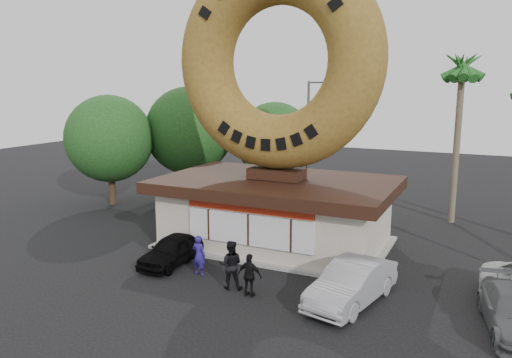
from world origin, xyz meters
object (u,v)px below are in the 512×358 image
object	(u,v)px
person_center	(231,265)
car_black	(172,250)
giant_donut	(278,61)
person_left	(199,255)
donut_shop	(276,209)
person_right	(250,275)
street_lamp	(310,134)
car_silver	(352,283)

from	to	relation	value
person_center	car_black	bearing A→B (deg)	-39.67
car_black	giant_donut	bearing A→B (deg)	55.66
car_black	person_left	bearing A→B (deg)	-18.86
donut_shop	person_center	world-z (taller)	donut_shop
person_left	person_right	bearing A→B (deg)	166.21
person_left	person_center	bearing A→B (deg)	165.88
street_lamp	person_right	bearing A→B (deg)	-78.05
donut_shop	car_silver	bearing A→B (deg)	-44.53
person_center	person_right	size ratio (longest dim) A/B	1.17
street_lamp	car_black	distance (m)	15.07
street_lamp	person_center	bearing A→B (deg)	-81.26
car_silver	street_lamp	bearing A→B (deg)	126.97
person_right	car_silver	bearing A→B (deg)	-163.34
street_lamp	person_left	bearing A→B (deg)	-87.84
donut_shop	street_lamp	xyz separation A→B (m)	(-1.86, 10.02, 2.72)
person_left	car_black	size ratio (longest dim) A/B	0.45
donut_shop	street_lamp	world-z (taller)	street_lamp
street_lamp	car_black	bearing A→B (deg)	-94.62
donut_shop	street_lamp	size ratio (longest dim) A/B	1.40
person_left	giant_donut	bearing A→B (deg)	-98.13
donut_shop	car_black	distance (m)	5.55
street_lamp	person_right	xyz separation A→B (m)	(3.41, -16.12, -3.66)
person_left	car_silver	bearing A→B (deg)	-173.63
giant_donut	person_center	xyz separation A→B (m)	(0.57, -5.78, -7.88)
person_center	giant_donut	bearing A→B (deg)	-104.76
street_lamp	person_center	world-z (taller)	street_lamp
donut_shop	car_silver	xyz separation A→B (m)	(5.13, -5.05, -1.01)
street_lamp	person_center	xyz separation A→B (m)	(2.43, -15.78, -3.52)
donut_shop	person_right	size ratio (longest dim) A/B	6.80
street_lamp	person_left	world-z (taller)	street_lamp
car_black	car_silver	bearing A→B (deg)	-4.30
person_right	car_silver	distance (m)	3.73
street_lamp	car_silver	xyz separation A→B (m)	(6.98, -15.06, -3.72)
car_black	car_silver	xyz separation A→B (m)	(8.16, -0.54, 0.12)
giant_donut	donut_shop	bearing A→B (deg)	-90.00
car_silver	donut_shop	bearing A→B (deg)	147.56
giant_donut	person_center	size ratio (longest dim) A/B	5.25
donut_shop	street_lamp	distance (m)	10.54
person_left	person_right	xyz separation A→B (m)	(2.84, -1.02, -0.02)
giant_donut	person_left	xyz separation A→B (m)	(-1.29, -5.10, -8.00)
person_right	car_black	world-z (taller)	person_right
car_silver	person_left	bearing A→B (deg)	-167.56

